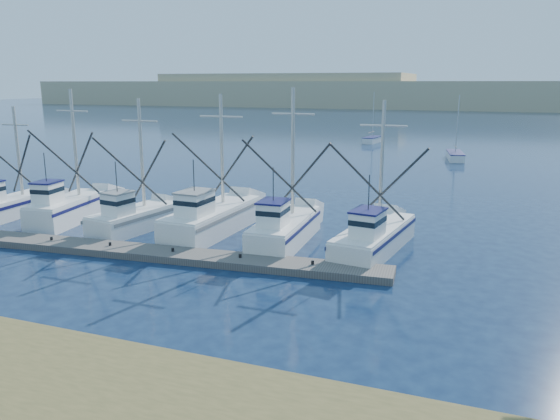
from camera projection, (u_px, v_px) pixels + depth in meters
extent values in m
plane|color=#0C1A37|center=(224.00, 329.00, 21.79)|extent=(500.00, 500.00, 0.00)
cube|color=#5C5852|center=(126.00, 250.00, 31.31)|extent=(30.47, 4.34, 0.41)
cube|color=tan|center=(463.00, 94.00, 212.20)|extent=(360.00, 60.00, 10.00)
cube|color=white|center=(12.00, 208.00, 39.98)|extent=(2.61, 6.80, 1.30)
cylinder|color=#B7B2A8|center=(18.00, 152.00, 40.12)|extent=(0.22, 0.22, 6.62)
cube|color=white|center=(69.00, 211.00, 38.34)|extent=(3.35, 7.23, 1.61)
cube|color=white|center=(48.00, 194.00, 36.36)|extent=(1.61, 1.88, 1.50)
cylinder|color=#B7B2A8|center=(75.00, 144.00, 38.38)|extent=(0.22, 0.22, 7.56)
cube|color=white|center=(135.00, 220.00, 36.28)|extent=(3.48, 6.90, 1.32)
cube|color=white|center=(118.00, 205.00, 34.42)|extent=(1.66, 1.82, 1.50)
cylinder|color=#B7B2A8|center=(141.00, 154.00, 36.32)|extent=(0.22, 0.22, 7.27)
cube|color=white|center=(213.00, 221.00, 35.57)|extent=(3.14, 9.08, 1.62)
cube|color=white|center=(195.00, 205.00, 33.12)|extent=(1.70, 2.25, 1.50)
cylinder|color=#B7B2A8|center=(222.00, 150.00, 35.95)|extent=(0.22, 0.22, 7.28)
cube|color=white|center=(285.00, 231.00, 33.29)|extent=(2.79, 7.93, 1.47)
cube|color=white|center=(273.00, 215.00, 31.12)|extent=(1.51, 1.97, 1.50)
cylinder|color=#B7B2A8|center=(293.00, 153.00, 33.44)|extent=(0.22, 0.22, 7.85)
cube|color=white|center=(374.00, 240.00, 31.73)|extent=(3.64, 8.68, 1.35)
cube|color=white|center=(368.00, 225.00, 29.43)|extent=(1.72, 2.23, 1.50)
cylinder|color=#B7B2A8|center=(382.00, 163.00, 32.05)|extent=(0.22, 0.22, 7.26)
cube|color=white|center=(455.00, 156.00, 69.32)|extent=(2.67, 6.53, 0.90)
cylinder|color=#B7B2A8|center=(457.00, 124.00, 68.67)|extent=(0.12, 0.12, 7.20)
cube|color=white|center=(372.00, 140.00, 88.45)|extent=(2.46, 5.05, 0.90)
cylinder|color=#B7B2A8|center=(373.00, 115.00, 87.80)|extent=(0.12, 0.12, 7.20)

